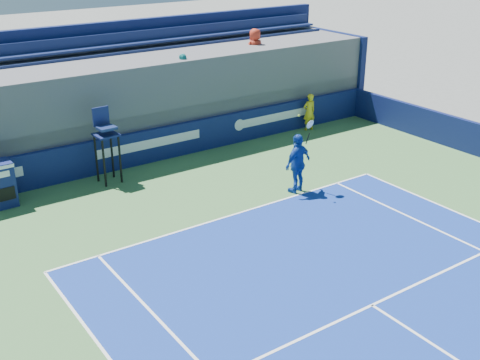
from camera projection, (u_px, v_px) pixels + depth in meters
ball_person at (309, 112)px, 24.44m from camera, size 0.59×0.43×1.51m
back_hoarding at (149, 146)px, 21.11m from camera, size 20.40×0.21×1.20m
umpire_chair at (106, 138)px, 19.11m from camera, size 0.74×0.74×2.48m
tennis_player at (298, 163)px, 18.59m from camera, size 1.19×0.69×2.57m
stadium_seating at (122, 99)px, 22.19m from camera, size 21.00×4.05×4.40m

